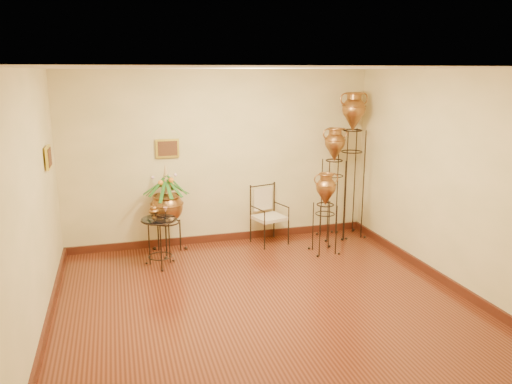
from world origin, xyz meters
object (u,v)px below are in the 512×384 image
object	(u,v)px
armchair	(269,215)
side_table	(160,241)
amphora_mid	(333,183)
amphora_tall	(351,164)
planter_urn	(167,203)

from	to	relation	value
armchair	side_table	bearing A→B (deg)	179.80
amphora_mid	side_table	distance (m)	3.04
amphora_mid	side_table	world-z (taller)	amphora_mid
amphora_tall	planter_urn	world-z (taller)	amphora_tall
planter_urn	amphora_tall	bearing A→B (deg)	0.00
amphora_tall	amphora_mid	world-z (taller)	amphora_tall
armchair	side_table	xyz separation A→B (m)	(-1.82, -0.50, -0.10)
amphora_mid	amphora_tall	bearing A→B (deg)	0.00
amphora_tall	planter_urn	bearing A→B (deg)	-180.00
planter_urn	side_table	distance (m)	0.69
amphora_mid	armchair	world-z (taller)	amphora_mid
side_table	amphora_tall	bearing A→B (deg)	8.80
amphora_tall	side_table	xyz separation A→B (m)	(-3.25, -0.50, -0.88)
amphora_mid	planter_urn	bearing A→B (deg)	-180.00
planter_urn	armchair	xyz separation A→B (m)	(1.65, 0.00, -0.33)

